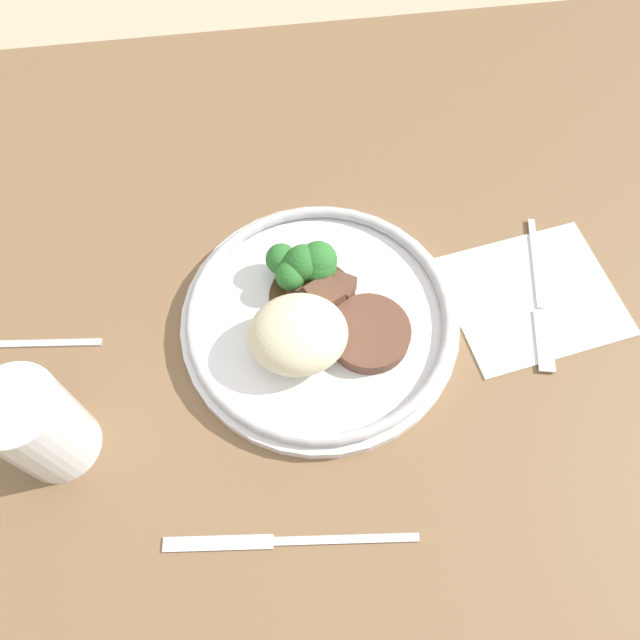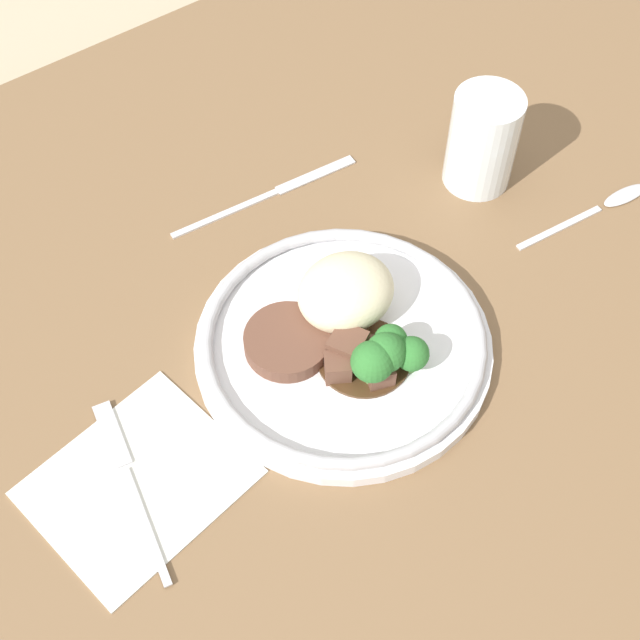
{
  "view_description": "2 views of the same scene",
  "coord_description": "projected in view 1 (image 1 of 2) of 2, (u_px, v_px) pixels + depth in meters",
  "views": [
    {
      "loc": [
        0.01,
        0.24,
        0.59
      ],
      "look_at": [
        -0.02,
        -0.03,
        0.07
      ],
      "focal_mm": 35.0,
      "sensor_mm": 36.0,
      "label": 1
    },
    {
      "loc": [
        -0.31,
        -0.39,
        0.73
      ],
      "look_at": [
        -0.03,
        -0.01,
        0.06
      ],
      "focal_mm": 50.0,
      "sensor_mm": 36.0,
      "label": 2
    }
  ],
  "objects": [
    {
      "name": "ground_plane",
      "position": [
        302.0,
        379.0,
        0.64
      ],
      "size": [
        8.0,
        8.0,
        0.0
      ],
      "primitive_type": "plane",
      "color": "tan"
    },
    {
      "name": "dining_table",
      "position": [
        301.0,
        372.0,
        0.62
      ],
      "size": [
        1.4,
        0.98,
        0.04
      ],
      "color": "brown",
      "rests_on": "ground"
    },
    {
      "name": "fork",
      "position": [
        540.0,
        306.0,
        0.63
      ],
      "size": [
        0.05,
        0.18,
        0.0
      ],
      "rotation": [
        0.0,
        0.0,
        1.37
      ],
      "color": "silver",
      "rests_on": "napkin"
    },
    {
      "name": "napkin",
      "position": [
        532.0,
        296.0,
        0.64
      ],
      "size": [
        0.19,
        0.17,
        0.0
      ],
      "color": "silver",
      "rests_on": "dining_table"
    },
    {
      "name": "plate",
      "position": [
        318.0,
        316.0,
        0.6
      ],
      "size": [
        0.27,
        0.27,
        0.07
      ],
      "color": "white",
      "rests_on": "dining_table"
    },
    {
      "name": "knife",
      "position": [
        281.0,
        541.0,
        0.53
      ],
      "size": [
        0.22,
        0.03,
        0.0
      ],
      "rotation": [
        0.0,
        0.0,
        -0.1
      ],
      "color": "silver",
      "rests_on": "dining_table"
    },
    {
      "name": "juice_glass",
      "position": [
        42.0,
        429.0,
        0.52
      ],
      "size": [
        0.07,
        0.07,
        0.11
      ],
      "color": "orange",
      "rests_on": "dining_table"
    }
  ]
}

